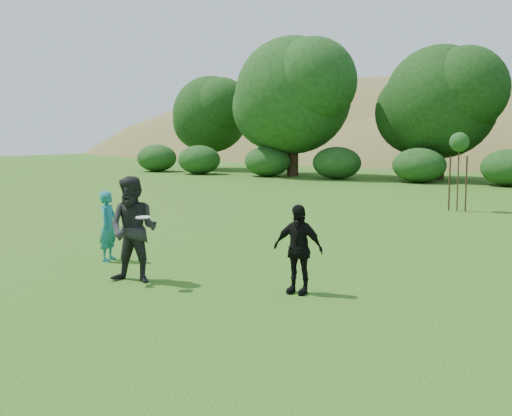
# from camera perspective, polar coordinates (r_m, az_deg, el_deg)

# --- Properties ---
(ground) EXTENTS (120.00, 120.00, 0.00)m
(ground) POSITION_cam_1_polar(r_m,az_deg,el_deg) (12.65, -7.56, -6.28)
(ground) COLOR #19470C
(ground) RESTS_ON ground
(player_teal) EXTENTS (0.55, 0.67, 1.56)m
(player_teal) POSITION_cam_1_polar(r_m,az_deg,el_deg) (14.56, -12.98, -1.57)
(player_teal) COLOR #1B737C
(player_teal) RESTS_ON ground
(player_grey) EXTENTS (1.17, 1.03, 2.02)m
(player_grey) POSITION_cam_1_polar(r_m,az_deg,el_deg) (12.35, -10.83, -1.91)
(player_grey) COLOR black
(player_grey) RESTS_ON ground
(player_black) EXTENTS (0.96, 0.47, 1.59)m
(player_black) POSITION_cam_1_polar(r_m,az_deg,el_deg) (11.34, 3.74, -3.66)
(player_black) COLOR black
(player_black) RESTS_ON ground
(frisbee) EXTENTS (0.27, 0.27, 0.03)m
(frisbee) POSITION_cam_1_polar(r_m,az_deg,el_deg) (11.80, -10.00, -0.82)
(frisbee) COLOR white
(frisbee) RESTS_ON ground
(sapling) EXTENTS (0.70, 0.70, 2.85)m
(sapling) POSITION_cam_1_polar(r_m,az_deg,el_deg) (24.29, 17.62, 5.42)
(sapling) COLOR #3E2918
(sapling) RESTS_ON ground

